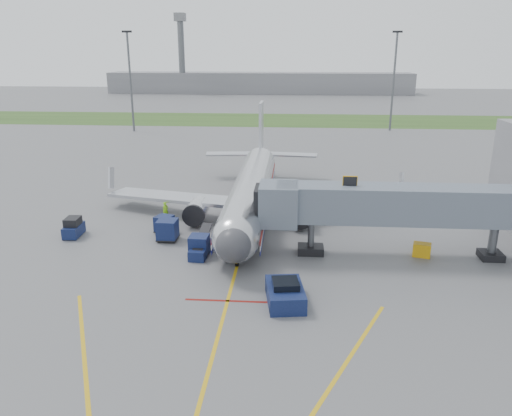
# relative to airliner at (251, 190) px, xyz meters

# --- Properties ---
(ground) EXTENTS (400.00, 400.00, 0.00)m
(ground) POSITION_rel_airliner_xyz_m (-0.00, -15.25, -2.65)
(ground) COLOR #565659
(ground) RESTS_ON ground
(grass_strip) EXTENTS (300.00, 25.00, 0.01)m
(grass_strip) POSITION_rel_airliner_xyz_m (-0.00, 74.75, -2.64)
(grass_strip) COLOR #2D4C1E
(grass_strip) RESTS_ON ground
(apron_markings) EXTENTS (21.52, 50.00, 0.01)m
(apron_markings) POSITION_rel_airliner_xyz_m (-0.00, -22.65, -2.64)
(apron_markings) COLOR gold
(apron_markings) RESTS_ON ground
(airliner) EXTENTS (32.10, 35.67, 10.25)m
(airliner) POSITION_rel_airliner_xyz_m (0.00, 0.00, 0.00)
(airliner) COLOR silver
(airliner) RESTS_ON ground
(jet_bridge) EXTENTS (25.30, 4.00, 6.90)m
(jet_bridge) POSITION_rel_airliner_xyz_m (12.86, -10.25, 1.82)
(jet_bridge) COLOR slate
(jet_bridge) RESTS_ON ground
(light_mast_left) EXTENTS (2.00, 0.44, 20.40)m
(light_mast_left) POSITION_rel_airliner_xyz_m (-30.00, 54.75, 8.13)
(light_mast_left) COLOR #595B60
(light_mast_left) RESTS_ON ground
(light_mast_right) EXTENTS (2.00, 0.44, 20.40)m
(light_mast_right) POSITION_rel_airliner_xyz_m (25.00, 59.75, 8.13)
(light_mast_right) COLOR #595B60
(light_mast_right) RESTS_ON ground
(distant_terminal) EXTENTS (120.00, 14.00, 8.00)m
(distant_terminal) POSITION_rel_airliner_xyz_m (-10.00, 154.75, 1.35)
(distant_terminal) COLOR slate
(distant_terminal) RESTS_ON ground
(control_tower) EXTENTS (4.00, 4.00, 30.00)m
(control_tower) POSITION_rel_airliner_xyz_m (-40.00, 149.75, 14.68)
(control_tower) COLOR #595B60
(control_tower) RESTS_ON ground
(pushback_tug) EXTENTS (2.98, 4.30, 1.67)m
(pushback_tug) POSITION_rel_airliner_xyz_m (4.00, -19.16, -1.95)
(pushback_tug) COLOR #0D1939
(pushback_tug) RESTS_ON ground
(baggage_tug) EXTENTS (1.46, 2.64, 1.80)m
(baggage_tug) POSITION_rel_airliner_xyz_m (-16.05, -7.71, -1.85)
(baggage_tug) COLOR #0D1939
(baggage_tug) RESTS_ON ground
(baggage_cart_a) EXTENTS (1.70, 1.70, 1.76)m
(baggage_cart_a) POSITION_rel_airliner_xyz_m (-3.46, -11.36, -1.75)
(baggage_cart_a) COLOR #0D1939
(baggage_cart_a) RESTS_ON ground
(baggage_cart_b) EXTENTS (1.84, 1.84, 1.95)m
(baggage_cart_b) POSITION_rel_airliner_xyz_m (-6.98, -8.13, -1.65)
(baggage_cart_b) COLOR #0D1939
(baggage_cart_b) RESTS_ON ground
(baggage_cart_c) EXTENTS (1.97, 1.97, 1.66)m
(baggage_cart_c) POSITION_rel_airliner_xyz_m (-7.79, -6.17, -1.80)
(baggage_cart_c) COLOR #0D1939
(baggage_cart_c) RESTS_ON ground
(belt_loader) EXTENTS (1.63, 4.26, 2.04)m
(belt_loader) POSITION_rel_airliner_xyz_m (-3.33, -11.21, -2.14)
(belt_loader) COLOR #0D1939
(belt_loader) RESTS_ON ground
(ground_power_cart) EXTENTS (1.65, 1.32, 1.16)m
(ground_power_cart) POSITION_rel_airliner_xyz_m (15.35, -10.15, -2.08)
(ground_power_cart) COLOR #CB910B
(ground_power_cart) RESTS_ON ground
(ramp_worker) EXTENTS (0.77, 0.75, 1.78)m
(ramp_worker) POSITION_rel_airliner_xyz_m (-8.69, -2.12, -1.75)
(ramp_worker) COLOR #82D619
(ramp_worker) RESTS_ON ground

